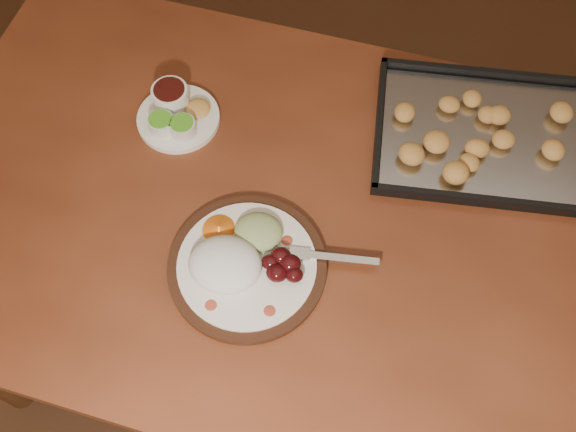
# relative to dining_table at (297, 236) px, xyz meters

# --- Properties ---
(ground) EXTENTS (4.00, 4.00, 0.00)m
(ground) POSITION_rel_dining_table_xyz_m (0.11, 0.14, -0.65)
(ground) COLOR #50311B
(ground) RESTS_ON ground
(dining_table) EXTENTS (1.58, 1.04, 0.75)m
(dining_table) POSITION_rel_dining_table_xyz_m (0.00, 0.00, 0.00)
(dining_table) COLOR brown
(dining_table) RESTS_ON ground
(dinner_plate) EXTENTS (0.37, 0.29, 0.07)m
(dinner_plate) POSITION_rel_dining_table_xyz_m (-0.08, -0.13, 0.12)
(dinner_plate) COLOR black
(dinner_plate) RESTS_ON dining_table
(condiment_saucer) EXTENTS (0.17, 0.17, 0.06)m
(condiment_saucer) POSITION_rel_dining_table_xyz_m (-0.28, 0.17, 0.12)
(condiment_saucer) COLOR white
(condiment_saucer) RESTS_ON dining_table
(baking_tray) EXTENTS (0.45, 0.35, 0.05)m
(baking_tray) POSITION_rel_dining_table_xyz_m (0.34, 0.24, 0.11)
(baking_tray) COLOR black
(baking_tray) RESTS_ON dining_table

